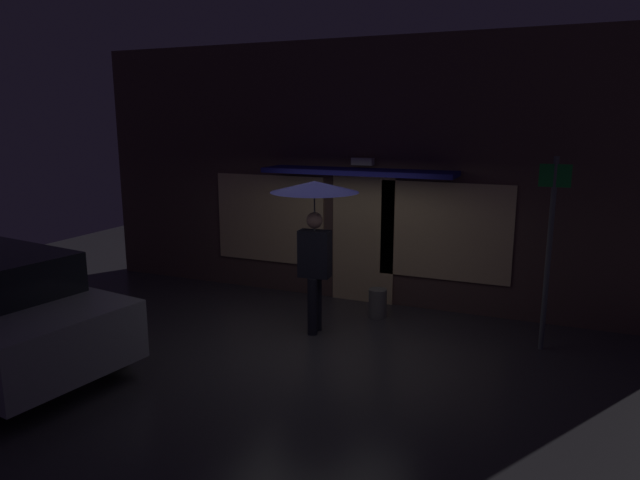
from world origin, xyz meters
The scene contains 5 objects.
ground_plane centered at (0.00, 0.00, 0.00)m, with size 18.00×18.00×0.00m, color #38353A.
building_facade centered at (0.00, 2.34, 2.20)m, with size 10.52×1.00×4.45m.
person_with_umbrella centered at (-0.17, 0.47, 1.81)m, with size 1.28×1.28×2.27m.
street_sign_post centered at (2.99, 1.10, 1.50)m, with size 0.40×0.07×2.66m.
sidewalk_bollard centered at (0.49, 1.50, 0.23)m, with size 0.29×0.29×0.46m, color slate.
Camera 1 is at (3.07, -6.99, 3.13)m, focal length 32.09 mm.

